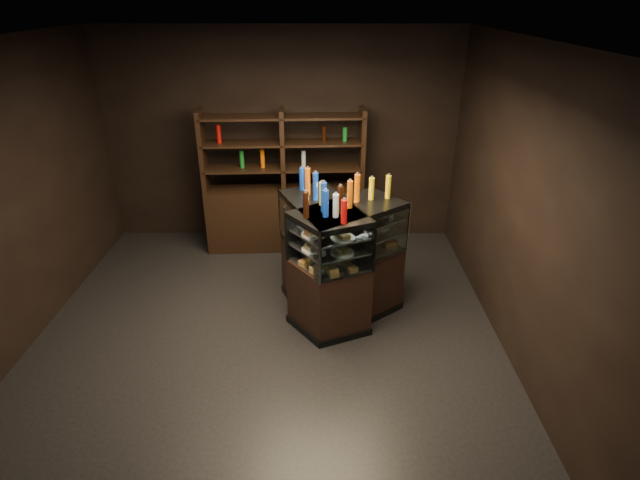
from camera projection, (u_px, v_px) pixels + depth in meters
The scene contains 7 objects.
ground at pixel (269, 330), 5.52m from camera, with size 5.00×5.00×0.00m, color black.
room_shell at pixel (259, 161), 4.66m from camera, with size 5.02×5.02×3.01m.
display_case at pixel (335, 279), 5.62m from camera, with size 1.47×1.39×1.36m.
food_display at pixel (336, 233), 5.36m from camera, with size 1.08×1.14×0.42m.
bottles_top at pixel (336, 193), 5.16m from camera, with size 0.91×1.00×0.30m.
potted_conifer at pixel (384, 254), 6.21m from camera, with size 0.36×0.36×0.76m.
back_shelving at pixel (285, 208), 7.09m from camera, with size 2.22×0.53×2.00m.
Camera 1 is at (0.58, -4.50, 3.35)m, focal length 28.00 mm.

